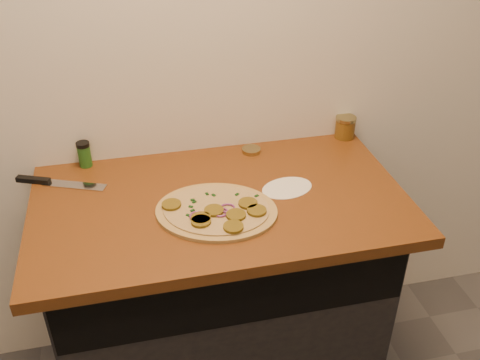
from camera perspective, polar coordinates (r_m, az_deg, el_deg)
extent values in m
cube|color=silver|center=(1.83, -4.53, 15.77)|extent=(4.00, 0.02, 2.70)
cube|color=black|center=(2.05, -2.07, -12.29)|extent=(1.10, 0.60, 0.86)
cube|color=brown|center=(1.74, -2.16, -2.40)|extent=(1.20, 0.70, 0.04)
cylinder|color=tan|center=(1.65, -2.53, -3.34)|extent=(0.47, 0.47, 0.01)
cylinder|color=beige|center=(1.65, -2.54, -3.11)|extent=(0.41, 0.41, 0.00)
cylinder|color=brown|center=(1.61, -0.43, -3.75)|extent=(0.06, 0.06, 0.01)
cylinder|color=brown|center=(1.67, -7.33, -2.62)|extent=(0.06, 0.06, 0.01)
cylinder|color=brown|center=(1.56, -0.71, -5.01)|extent=(0.06, 0.06, 0.01)
cylinder|color=brown|center=(1.59, -4.19, -4.43)|extent=(0.06, 0.06, 0.01)
cylinder|color=brown|center=(1.66, 0.86, -2.50)|extent=(0.06, 0.06, 0.01)
cylinder|color=brown|center=(1.60, -4.20, -4.09)|extent=(0.06, 0.06, 0.01)
cylinder|color=brown|center=(1.63, 1.79, -3.29)|extent=(0.06, 0.06, 0.01)
cylinder|color=brown|center=(1.63, -2.80, -3.27)|extent=(0.06, 0.06, 0.01)
torus|color=#712A6B|center=(1.64, -1.34, -3.02)|extent=(0.05, 0.05, 0.01)
torus|color=#712A6B|center=(1.61, -4.57, -3.86)|extent=(0.05, 0.05, 0.01)
torus|color=#712A6B|center=(1.62, -2.10, -3.44)|extent=(0.05, 0.05, 0.01)
cube|color=black|center=(1.71, -3.55, -1.48)|extent=(0.01, 0.02, 0.00)
cube|color=black|center=(1.62, -3.13, -3.73)|extent=(0.02, 0.01, 0.00)
cube|color=black|center=(1.64, -5.09, -3.25)|extent=(0.02, 0.01, 0.00)
cube|color=black|center=(1.69, -5.08, -2.12)|extent=(0.01, 0.01, 0.00)
cube|color=black|center=(1.67, 1.01, -2.50)|extent=(0.01, 0.01, 0.00)
cube|color=black|center=(1.66, -5.27, -2.85)|extent=(0.02, 0.01, 0.00)
cube|color=black|center=(1.71, -0.32, -1.54)|extent=(0.02, 0.02, 0.00)
cube|color=black|center=(1.70, 1.79, -1.69)|extent=(0.02, 0.01, 0.00)
cube|color=black|center=(1.63, -0.41, -3.49)|extent=(0.01, 0.02, 0.00)
cube|color=black|center=(1.62, -5.54, -3.76)|extent=(0.02, 0.02, 0.00)
cube|color=black|center=(1.70, -2.83, -1.62)|extent=(0.01, 0.02, 0.00)
cube|color=black|center=(1.63, 1.30, -3.31)|extent=(0.02, 0.02, 0.00)
cube|color=black|center=(1.68, -4.91, -2.34)|extent=(0.02, 0.01, 0.00)
cube|color=#B7BAC1|center=(1.86, -17.24, -0.54)|extent=(0.21, 0.12, 0.00)
cube|color=black|center=(1.92, -21.18, 0.01)|extent=(0.12, 0.07, 0.02)
cylinder|color=#938755|center=(1.97, 1.21, 3.20)|extent=(0.08, 0.08, 0.01)
cylinder|color=#9D230F|center=(2.10, 11.14, 5.40)|extent=(0.07, 0.07, 0.07)
cylinder|color=#938755|center=(2.08, 11.26, 6.45)|extent=(0.08, 0.08, 0.01)
cylinder|color=#22591C|center=(1.95, -16.24, 2.47)|extent=(0.04, 0.04, 0.08)
cylinder|color=black|center=(1.93, -16.44, 3.66)|extent=(0.05, 0.05, 0.01)
cylinder|color=white|center=(1.78, 5.04, -0.84)|extent=(0.21, 0.21, 0.00)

